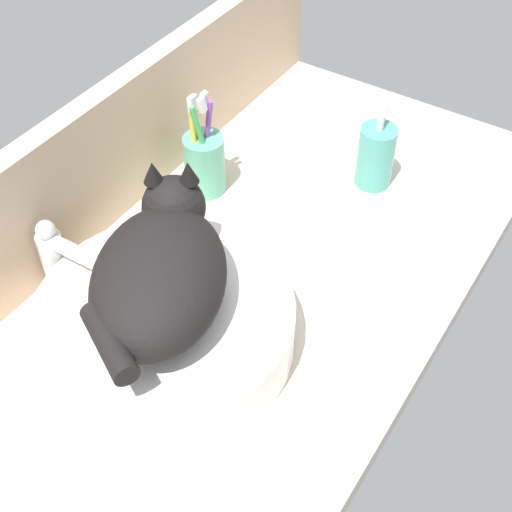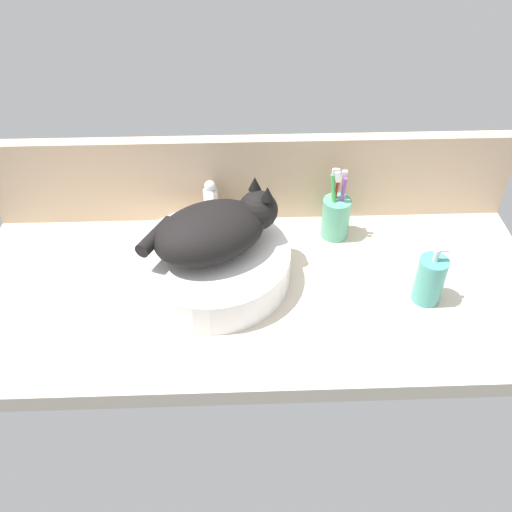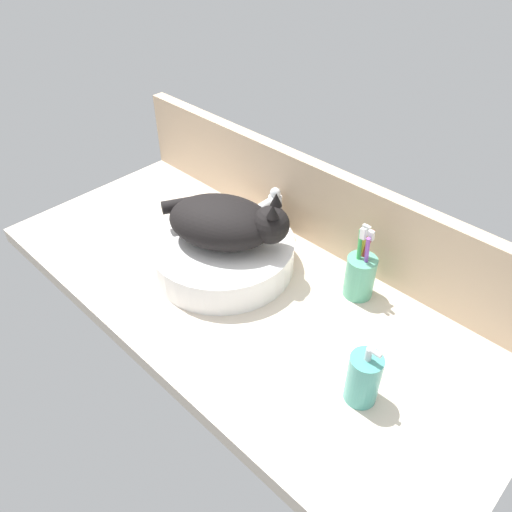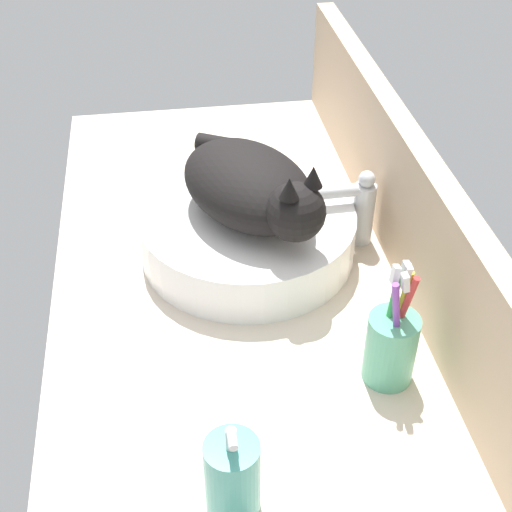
{
  "view_description": "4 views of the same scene",
  "coord_description": "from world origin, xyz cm",
  "px_view_note": "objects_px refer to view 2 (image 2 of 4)",
  "views": [
    {
      "loc": [
        -53.74,
        -40.01,
        79.51
      ],
      "look_at": [
        4.82,
        -2.24,
        7.49
      ],
      "focal_mm": 50.0,
      "sensor_mm": 36.0,
      "label": 1
    },
    {
      "loc": [
        -3.46,
        -92.76,
        88.59
      ],
      "look_at": [
        -0.25,
        -3.53,
        11.76
      ],
      "focal_mm": 40.0,
      "sensor_mm": 36.0,
      "label": 2
    },
    {
      "loc": [
        61.64,
        -59.4,
        80.79
      ],
      "look_at": [
        1.0,
        3.26,
        8.93
      ],
      "focal_mm": 35.0,
      "sensor_mm": 36.0,
      "label": 3
    },
    {
      "loc": [
        82.8,
        -9.76,
        72.95
      ],
      "look_at": [
        4.32,
        2.0,
        10.41
      ],
      "focal_mm": 50.0,
      "sensor_mm": 36.0,
      "label": 4
    }
  ],
  "objects_px": {
    "cat": "(215,229)",
    "toothbrush_cup": "(336,216)",
    "sink_basin": "(212,265)",
    "soap_dispenser": "(430,280)",
    "faucet": "(211,205)"
  },
  "relations": [
    {
      "from": "cat",
      "to": "soap_dispenser",
      "type": "height_order",
      "value": "cat"
    },
    {
      "from": "faucet",
      "to": "toothbrush_cup",
      "type": "height_order",
      "value": "toothbrush_cup"
    },
    {
      "from": "sink_basin",
      "to": "faucet",
      "type": "bearing_deg",
      "value": 91.59
    },
    {
      "from": "faucet",
      "to": "toothbrush_cup",
      "type": "xyz_separation_m",
      "value": [
        0.3,
        -0.03,
        -0.02
      ]
    },
    {
      "from": "sink_basin",
      "to": "soap_dispenser",
      "type": "height_order",
      "value": "soap_dispenser"
    },
    {
      "from": "cat",
      "to": "toothbrush_cup",
      "type": "relative_size",
      "value": 1.61
    },
    {
      "from": "sink_basin",
      "to": "faucet",
      "type": "height_order",
      "value": "faucet"
    },
    {
      "from": "sink_basin",
      "to": "cat",
      "type": "relative_size",
      "value": 1.16
    },
    {
      "from": "sink_basin",
      "to": "toothbrush_cup",
      "type": "bearing_deg",
      "value": 26.59
    },
    {
      "from": "soap_dispenser",
      "to": "sink_basin",
      "type": "bearing_deg",
      "value": 169.99
    },
    {
      "from": "faucet",
      "to": "toothbrush_cup",
      "type": "relative_size",
      "value": 0.73
    },
    {
      "from": "cat",
      "to": "toothbrush_cup",
      "type": "bearing_deg",
      "value": 26.39
    },
    {
      "from": "toothbrush_cup",
      "to": "cat",
      "type": "bearing_deg",
      "value": -153.61
    },
    {
      "from": "toothbrush_cup",
      "to": "soap_dispenser",
      "type": "bearing_deg",
      "value": -53.85
    },
    {
      "from": "sink_basin",
      "to": "soap_dispenser",
      "type": "bearing_deg",
      "value": -10.01
    }
  ]
}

